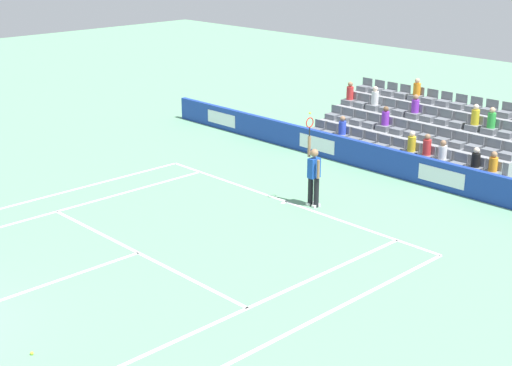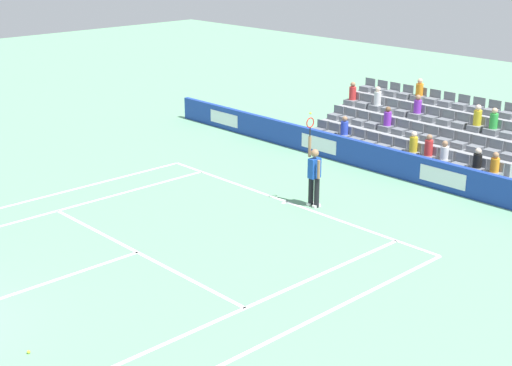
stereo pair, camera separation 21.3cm
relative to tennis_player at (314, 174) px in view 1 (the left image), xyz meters
The scene contains 12 objects.
line_baseline 1.31m from the tennis_player, 22.82° to the left, with size 10.97×0.10×0.01m, color white.
line_service 5.96m from the tennis_player, 82.30° to the left, with size 8.23×0.10×0.01m, color white.
line_centre_service 9.11m from the tennis_player, 85.01° to the left, with size 0.10×6.40×0.01m, color white.
line_singles_sideline_left 8.02m from the tennis_player, 52.01° to the left, with size 0.10×11.89×0.01m, color white.
line_singles_sideline_right 7.17m from the tennis_player, 117.93° to the left, with size 0.10×11.89×0.01m, color white.
line_doubles_sideline_left 8.93m from the tennis_player, 45.02° to the left, with size 0.10×11.89×0.01m, color white.
line_doubles_sideline_right 7.90m from the tennis_player, 126.81° to the left, with size 0.10×11.89×0.01m, color white.
line_centre_mark 1.34m from the tennis_player, 28.71° to the left, with size 0.10×0.20×0.01m, color white.
sponsor_barrier 4.21m from the tennis_player, 79.13° to the right, with size 21.13×0.22×0.92m.
tennis_player is the anchor object (origin of this frame).
stadium_stand 7.08m from the tennis_player, 83.64° to the right, with size 8.06×3.80×2.53m.
loose_tennis_ball 10.37m from the tennis_player, 99.95° to the left, with size 0.07×0.07×0.07m, color #D1E533.
Camera 1 is at (-14.87, 3.66, 7.92)m, focal length 52.66 mm.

